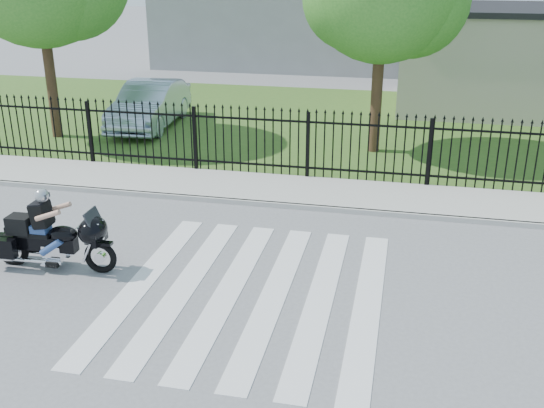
# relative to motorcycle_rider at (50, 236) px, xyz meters

# --- Properties ---
(ground) EXTENTS (120.00, 120.00, 0.00)m
(ground) POSITION_rel_motorcycle_rider_xyz_m (3.84, -0.15, -0.66)
(ground) COLOR slate
(ground) RESTS_ON ground
(crosswalk) EXTENTS (5.00, 5.50, 0.01)m
(crosswalk) POSITION_rel_motorcycle_rider_xyz_m (3.84, -0.15, -0.65)
(crosswalk) COLOR silver
(crosswalk) RESTS_ON ground
(sidewalk) EXTENTS (40.00, 2.00, 0.12)m
(sidewalk) POSITION_rel_motorcycle_rider_xyz_m (3.84, 4.85, -0.60)
(sidewalk) COLOR #ADAAA3
(sidewalk) RESTS_ON ground
(curb) EXTENTS (40.00, 0.12, 0.12)m
(curb) POSITION_rel_motorcycle_rider_xyz_m (3.84, 3.85, -0.60)
(curb) COLOR #ADAAA3
(curb) RESTS_ON ground
(grass_strip) EXTENTS (40.00, 12.00, 0.02)m
(grass_strip) POSITION_rel_motorcycle_rider_xyz_m (3.84, 11.85, -0.65)
(grass_strip) COLOR #335A1F
(grass_strip) RESTS_ON ground
(iron_fence) EXTENTS (26.00, 0.04, 1.80)m
(iron_fence) POSITION_rel_motorcycle_rider_xyz_m (3.84, 5.85, 0.25)
(iron_fence) COLOR black
(iron_fence) RESTS_ON ground
(building_low) EXTENTS (10.00, 6.00, 3.50)m
(building_low) POSITION_rel_motorcycle_rider_xyz_m (10.84, 15.85, 1.09)
(building_low) COLOR #B5AD97
(building_low) RESTS_ON ground
(motorcycle_rider) EXTENTS (2.42, 0.73, 1.60)m
(motorcycle_rider) POSITION_rel_motorcycle_rider_xyz_m (0.00, 0.00, 0.00)
(motorcycle_rider) COLOR black
(motorcycle_rider) RESTS_ON ground
(parked_car) EXTENTS (1.86, 4.65, 1.50)m
(parked_car) POSITION_rel_motorcycle_rider_xyz_m (-2.21, 10.12, 0.12)
(parked_car) COLOR #AABDD7
(parked_car) RESTS_ON grass_strip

